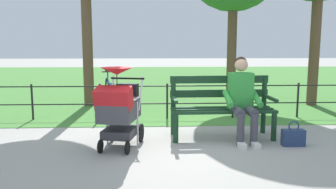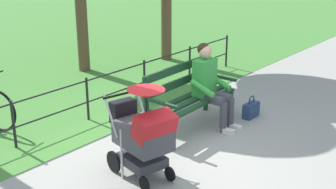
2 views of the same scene
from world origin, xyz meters
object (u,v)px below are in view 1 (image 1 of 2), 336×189
Objects in this scene: park_bench at (221,104)px; stroller at (119,107)px; handbag at (293,137)px; person_on_bench at (242,97)px; bicycle at (110,93)px.

stroller reaches higher than park_bench.
stroller is at bearing -0.38° from handbag.
park_bench is 0.39m from person_on_bench.
stroller reaches higher than handbag.
person_on_bench reaches higher than park_bench.
person_on_bench is (-0.28, 0.22, 0.15)m from park_bench.
person_on_bench is at bearing -26.64° from handbag.
person_on_bench is 3.45× the size of handbag.
bicycle is (2.34, -2.73, -0.31)m from person_on_bench.
handbag is at bearing 153.36° from person_on_bench.
stroller is 3.10m from bicycle.
person_on_bench is at bearing 140.98° from park_bench.
stroller is at bearing 10.01° from person_on_bench.
park_bench is 4.36× the size of handbag.
person_on_bench is 0.94m from handbag.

